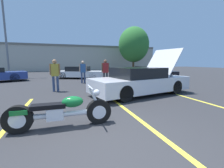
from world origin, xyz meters
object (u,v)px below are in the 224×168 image
object	(u,v)px
show_car_hood_open	(141,81)
parked_car_right_row	(150,73)
parked_car_mid_row	(80,73)
motorcycle	(61,112)
spectator_by_show_car	(83,70)
light_pole	(6,28)
spectator_near_motorcycle	(105,70)
tree_background	(134,45)
spectator_midground	(55,73)

from	to	relation	value
show_car_hood_open	parked_car_right_row	xyz separation A→B (m)	(3.77, 5.25, -0.07)
parked_car_right_row	parked_car_mid_row	xyz separation A→B (m)	(-5.85, 2.73, -0.02)
motorcycle	spectator_by_show_car	size ratio (longest dim) A/B	1.47
light_pole	spectator_by_show_car	world-z (taller)	light_pole
motorcycle	spectator_near_motorcycle	xyz separation A→B (m)	(2.70, 6.07, 0.62)
spectator_near_motorcycle	show_car_hood_open	bearing A→B (deg)	-75.66
tree_background	motorcycle	size ratio (longest dim) A/B	2.98
parked_car_mid_row	spectator_near_motorcycle	bearing A→B (deg)	-52.65
tree_background	spectator_midground	world-z (taller)	tree_background
spectator_by_show_car	tree_background	bearing A→B (deg)	50.32
tree_background	motorcycle	xyz separation A→B (m)	(-10.79, -18.71, -3.88)
spectator_near_motorcycle	spectator_by_show_car	world-z (taller)	spectator_near_motorcycle
tree_background	spectator_by_show_car	world-z (taller)	tree_background
tree_background	show_car_hood_open	distance (m)	17.88
light_pole	show_car_hood_open	world-z (taller)	light_pole
parked_car_right_row	spectator_near_motorcycle	bearing A→B (deg)	-153.78
parked_car_right_row	spectator_near_motorcycle	distance (m)	5.03
spectator_by_show_car	spectator_midground	world-z (taller)	spectator_midground
show_car_hood_open	spectator_near_motorcycle	xyz separation A→B (m)	(-0.84, 3.30, 0.38)
parked_car_right_row	spectator_by_show_car	size ratio (longest dim) A/B	2.84
light_pole	parked_car_right_row	world-z (taller)	light_pole
motorcycle	parked_car_mid_row	xyz separation A→B (m)	(1.46, 10.75, 0.16)
motorcycle	spectator_near_motorcycle	size ratio (longest dim) A/B	1.40
motorcycle	parked_car_right_row	distance (m)	10.86
parked_car_right_row	spectator_midground	bearing A→B (deg)	-152.88
parked_car_right_row	spectator_near_motorcycle	size ratio (longest dim) A/B	2.71
show_car_hood_open	parked_car_mid_row	bearing A→B (deg)	91.86
light_pole	show_car_hood_open	xyz separation A→B (m)	(8.60, -10.99, -4.12)
spectator_by_show_car	show_car_hood_open	bearing A→B (deg)	-64.85
parked_car_right_row	spectator_by_show_car	bearing A→B (deg)	-170.45
tree_background	spectator_by_show_car	distance (m)	15.09
show_car_hood_open	parked_car_right_row	size ratio (longest dim) A/B	1.11
light_pole	parked_car_mid_row	bearing A→B (deg)	-24.75
parked_car_right_row	parked_car_mid_row	bearing A→B (deg)	158.34
show_car_hood_open	spectator_midground	xyz separation A→B (m)	(-3.89, 1.87, 0.36)
light_pole	tree_background	distance (m)	16.61
parked_car_mid_row	spectator_midground	distance (m)	6.38
spectator_by_show_car	parked_car_right_row	bearing A→B (deg)	6.20
light_pole	spectator_midground	xyz separation A→B (m)	(4.71, -9.11, -3.76)
parked_car_mid_row	spectator_near_motorcycle	xyz separation A→B (m)	(1.24, -4.68, 0.46)
parked_car_right_row	parked_car_mid_row	distance (m)	6.46
motorcycle	show_car_hood_open	xyz separation A→B (m)	(3.55, 2.77, 0.24)
light_pole	spectator_midground	distance (m)	10.93
light_pole	parked_car_mid_row	world-z (taller)	light_pole
motorcycle	parked_car_mid_row	world-z (taller)	parked_car_mid_row
spectator_near_motorcycle	parked_car_right_row	bearing A→B (deg)	22.88
show_car_hood_open	spectator_by_show_car	xyz separation A→B (m)	(-2.16, 4.60, 0.32)
motorcycle	spectator_midground	xyz separation A→B (m)	(-0.34, 4.64, 0.60)
light_pole	spectator_midground	size ratio (longest dim) A/B	5.28
parked_car_mid_row	spectator_by_show_car	size ratio (longest dim) A/B	2.92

